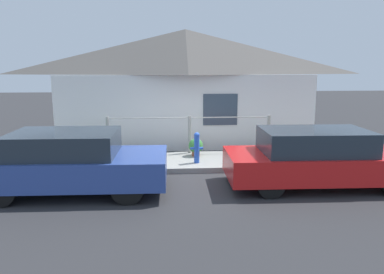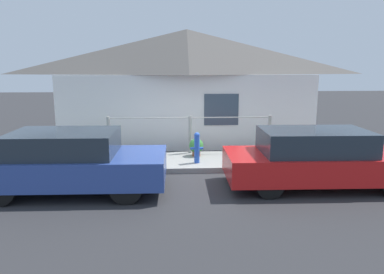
{
  "view_description": "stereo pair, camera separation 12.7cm",
  "coord_description": "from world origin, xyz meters",
  "px_view_note": "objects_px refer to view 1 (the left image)",
  "views": [
    {
      "loc": [
        -0.76,
        -9.2,
        2.74
      ],
      "look_at": [
        -0.04,
        0.3,
        0.9
      ],
      "focal_mm": 35.0,
      "sensor_mm": 36.0,
      "label": 1
    },
    {
      "loc": [
        -0.64,
        -9.2,
        2.74
      ],
      "look_at": [
        -0.04,
        0.3,
        0.9
      ],
      "focal_mm": 35.0,
      "sensor_mm": 36.0,
      "label": 2
    }
  ],
  "objects_px": {
    "car_left": "(71,162)",
    "potted_plant_near_hydrant": "(196,146)",
    "fire_hydrant": "(197,147)",
    "potted_plant_corner": "(266,145)",
    "potted_plant_by_fence": "(82,147)",
    "car_right": "(319,158)"
  },
  "relations": [
    {
      "from": "car_right",
      "to": "potted_plant_near_hydrant",
      "type": "xyz_separation_m",
      "value": [
        -2.58,
        2.54,
        -0.24
      ]
    },
    {
      "from": "car_left",
      "to": "potted_plant_near_hydrant",
      "type": "height_order",
      "value": "car_left"
    },
    {
      "from": "car_right",
      "to": "fire_hydrant",
      "type": "relative_size",
      "value": 5.16
    },
    {
      "from": "potted_plant_near_hydrant",
      "to": "potted_plant_by_fence",
      "type": "bearing_deg",
      "value": -176.34
    },
    {
      "from": "fire_hydrant",
      "to": "potted_plant_corner",
      "type": "height_order",
      "value": "fire_hydrant"
    },
    {
      "from": "car_left",
      "to": "fire_hydrant",
      "type": "bearing_deg",
      "value": 32.81
    },
    {
      "from": "potted_plant_by_fence",
      "to": "potted_plant_corner",
      "type": "distance_m",
      "value": 5.19
    },
    {
      "from": "car_left",
      "to": "potted_plant_corner",
      "type": "distance_m",
      "value": 5.41
    },
    {
      "from": "car_right",
      "to": "potted_plant_near_hydrant",
      "type": "bearing_deg",
      "value": 136.98
    },
    {
      "from": "car_left",
      "to": "potted_plant_near_hydrant",
      "type": "bearing_deg",
      "value": 42.34
    },
    {
      "from": "fire_hydrant",
      "to": "potted_plant_by_fence",
      "type": "distance_m",
      "value": 3.2
    },
    {
      "from": "car_left",
      "to": "fire_hydrant",
      "type": "xyz_separation_m",
      "value": [
        2.88,
        1.76,
        -0.11
      ]
    },
    {
      "from": "car_right",
      "to": "fire_hydrant",
      "type": "xyz_separation_m",
      "value": [
        -2.62,
        1.76,
        -0.08
      ]
    },
    {
      "from": "potted_plant_corner",
      "to": "car_left",
      "type": "bearing_deg",
      "value": -155.29
    },
    {
      "from": "fire_hydrant",
      "to": "potted_plant_by_fence",
      "type": "bearing_deg",
      "value": 169.73
    },
    {
      "from": "car_left",
      "to": "potted_plant_corner",
      "type": "relative_size",
      "value": 6.5
    },
    {
      "from": "car_left",
      "to": "fire_hydrant",
      "type": "distance_m",
      "value": 3.38
    },
    {
      "from": "car_right",
      "to": "potted_plant_corner",
      "type": "distance_m",
      "value": 2.34
    },
    {
      "from": "car_left",
      "to": "car_right",
      "type": "relative_size",
      "value": 0.94
    },
    {
      "from": "car_left",
      "to": "potted_plant_by_fence",
      "type": "distance_m",
      "value": 2.35
    },
    {
      "from": "car_right",
      "to": "potted_plant_by_fence",
      "type": "bearing_deg",
      "value": 159.49
    },
    {
      "from": "car_right",
      "to": "fire_hydrant",
      "type": "bearing_deg",
      "value": 147.59
    }
  ]
}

